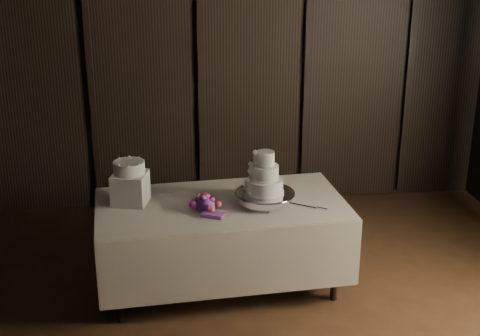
{
  "coord_description": "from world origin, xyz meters",
  "views": [
    {
      "loc": [
        -0.39,
        -3.22,
        2.86
      ],
      "look_at": [
        0.19,
        1.68,
        1.05
      ],
      "focal_mm": 50.0,
      "sensor_mm": 36.0,
      "label": 1
    }
  ],
  "objects_px": {
    "wedding_cake": "(262,177)",
    "cake_stand": "(265,198)",
    "bouquet": "(205,203)",
    "display_table": "(222,241)",
    "small_cake": "(129,168)",
    "box_pedestal": "(130,188)"
  },
  "relations": [
    {
      "from": "wedding_cake",
      "to": "bouquet",
      "type": "distance_m",
      "value": 0.49
    },
    {
      "from": "display_table",
      "to": "box_pedestal",
      "type": "distance_m",
      "value": 0.86
    },
    {
      "from": "cake_stand",
      "to": "bouquet",
      "type": "height_order",
      "value": "bouquet"
    },
    {
      "from": "cake_stand",
      "to": "small_cake",
      "type": "relative_size",
      "value": 1.96
    },
    {
      "from": "display_table",
      "to": "wedding_cake",
      "type": "distance_m",
      "value": 0.66
    },
    {
      "from": "display_table",
      "to": "box_pedestal",
      "type": "xyz_separation_m",
      "value": [
        -0.72,
        0.09,
        0.47
      ]
    },
    {
      "from": "display_table",
      "to": "wedding_cake",
      "type": "bearing_deg",
      "value": -15.41
    },
    {
      "from": "display_table",
      "to": "bouquet",
      "type": "relative_size",
      "value": 5.45
    },
    {
      "from": "small_cake",
      "to": "display_table",
      "type": "bearing_deg",
      "value": -6.86
    },
    {
      "from": "box_pedestal",
      "to": "cake_stand",
      "type": "bearing_deg",
      "value": -7.25
    },
    {
      "from": "wedding_cake",
      "to": "bouquet",
      "type": "height_order",
      "value": "wedding_cake"
    },
    {
      "from": "small_cake",
      "to": "cake_stand",
      "type": "bearing_deg",
      "value": -7.25
    },
    {
      "from": "bouquet",
      "to": "wedding_cake",
      "type": "bearing_deg",
      "value": 9.43
    },
    {
      "from": "cake_stand",
      "to": "box_pedestal",
      "type": "height_order",
      "value": "box_pedestal"
    },
    {
      "from": "cake_stand",
      "to": "small_cake",
      "type": "xyz_separation_m",
      "value": [
        -1.06,
        0.14,
        0.25
      ]
    },
    {
      "from": "display_table",
      "to": "cake_stand",
      "type": "relative_size",
      "value": 4.26
    },
    {
      "from": "display_table",
      "to": "box_pedestal",
      "type": "height_order",
      "value": "box_pedestal"
    },
    {
      "from": "wedding_cake",
      "to": "cake_stand",
      "type": "bearing_deg",
      "value": 25.34
    },
    {
      "from": "cake_stand",
      "to": "wedding_cake",
      "type": "bearing_deg",
      "value": -150.26
    },
    {
      "from": "wedding_cake",
      "to": "box_pedestal",
      "type": "distance_m",
      "value": 1.05
    },
    {
      "from": "wedding_cake",
      "to": "small_cake",
      "type": "distance_m",
      "value": 1.05
    },
    {
      "from": "wedding_cake",
      "to": "box_pedestal",
      "type": "relative_size",
      "value": 1.33
    }
  ]
}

